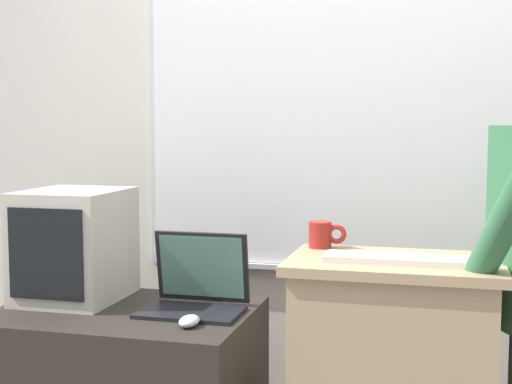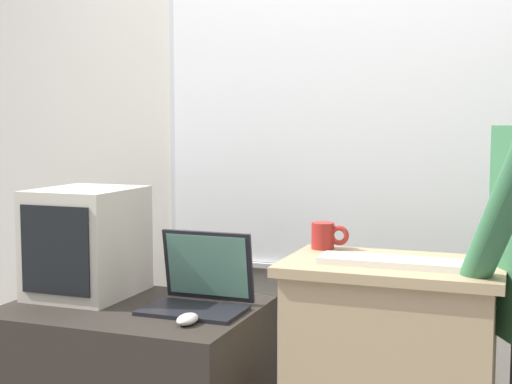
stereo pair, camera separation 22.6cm
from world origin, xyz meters
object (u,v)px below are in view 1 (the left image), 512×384
Objects in this scene: laptop at (197,287)px; computer_mouse_by_laptop at (189,321)px; wireless_keyboard at (398,259)px; coffee_mug at (322,235)px; crt_monitor at (74,245)px.

laptop reaches higher than computer_mouse_by_laptop.
wireless_keyboard is 3.45× the size of coffee_mug.
wireless_keyboard is (0.68, -0.13, 0.15)m from laptop.
laptop is 0.46m from coffee_mug.
coffee_mug reaches higher than computer_mouse_by_laptop.
computer_mouse_by_laptop is at bearing -23.84° from crt_monitor.
laptop is 2.69× the size of coffee_mug.
crt_monitor is (-0.47, 0.03, 0.12)m from laptop.
laptop is 0.71m from wireless_keyboard.
wireless_keyboard is 1.10× the size of crt_monitor.
coffee_mug is (0.42, 0.06, 0.19)m from laptop.
coffee_mug is at bearing 35.68° from computer_mouse_by_laptop.
crt_monitor is (-1.15, 0.16, -0.03)m from wireless_keyboard.
coffee_mug is at bearing 2.44° from crt_monitor.
laptop is 0.86× the size of crt_monitor.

